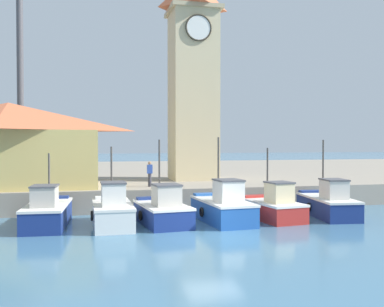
{
  "coord_description": "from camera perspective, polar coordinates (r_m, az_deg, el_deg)",
  "views": [
    {
      "loc": [
        -5.42,
        -19.46,
        4.25
      ],
      "look_at": [
        1.16,
        9.22,
        3.5
      ],
      "focal_mm": 42.0,
      "sensor_mm": 36.0,
      "label": 1
    }
  ],
  "objects": [
    {
      "name": "fishing_boat_left_inner",
      "position": [
        23.38,
        -3.75,
        -7.24
      ],
      "size": [
        2.64,
        4.67,
        4.38
      ],
      "color": "navy",
      "rests_on": "ground"
    },
    {
      "name": "warehouse_left",
      "position": [
        31.07,
        -22.28,
        1.15
      ],
      "size": [
        11.51,
        7.3,
        5.39
      ],
      "color": "tan",
      "rests_on": "quay_wharf"
    },
    {
      "name": "dock_worker_near_tower",
      "position": [
        28.96,
        -5.39,
        -2.54
      ],
      "size": [
        0.34,
        0.22,
        1.62
      ],
      "color": "#33333D",
      "rests_on": "quay_wharf"
    },
    {
      "name": "fishing_boat_far_left",
      "position": [
        23.86,
        -17.9,
        -7.08
      ],
      "size": [
        2.26,
        5.14,
        3.68
      ],
      "color": "navy",
      "rests_on": "ground"
    },
    {
      "name": "ground_plane",
      "position": [
        20.64,
        2.63,
        -10.42
      ],
      "size": [
        300.0,
        300.0,
        0.0
      ],
      "primitive_type": "plane",
      "color": "teal"
    },
    {
      "name": "quay_wharf",
      "position": [
        47.13,
        -6.3,
        -2.88
      ],
      "size": [
        120.0,
        40.0,
        1.39
      ],
      "primitive_type": "cube",
      "color": "gray",
      "rests_on": "ground"
    },
    {
      "name": "fishing_boat_mid_left",
      "position": [
        24.07,
        3.95,
        -6.84
      ],
      "size": [
        2.45,
        5.1,
        4.51
      ],
      "color": "#2356A8",
      "rests_on": "ground"
    },
    {
      "name": "fishing_boat_left_outer",
      "position": [
        23.11,
        -10.07,
        -7.22
      ],
      "size": [
        2.07,
        4.62,
        4.02
      ],
      "color": "silver",
      "rests_on": "ground"
    },
    {
      "name": "fishing_boat_center",
      "position": [
        25.13,
        10.22,
        -6.68
      ],
      "size": [
        2.56,
        4.4,
        3.93
      ],
      "color": "#AD2823",
      "rests_on": "ground"
    },
    {
      "name": "fishing_boat_mid_right",
      "position": [
        26.92,
        16.87,
        -6.09
      ],
      "size": [
        2.47,
        5.31,
        4.38
      ],
      "color": "navy",
      "rests_on": "ground"
    },
    {
      "name": "port_crane_far",
      "position": [
        41.54,
        -20.82,
        8.92
      ],
      "size": [
        5.09,
        7.97,
        21.03
      ],
      "color": "#353539",
      "rests_on": "quay_wharf"
    },
    {
      "name": "clock_tower",
      "position": [
        34.66,
        0.14,
        10.18
      ],
      "size": [
        3.84,
        3.84,
        17.1
      ],
      "color": "beige",
      "rests_on": "quay_wharf"
    }
  ]
}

